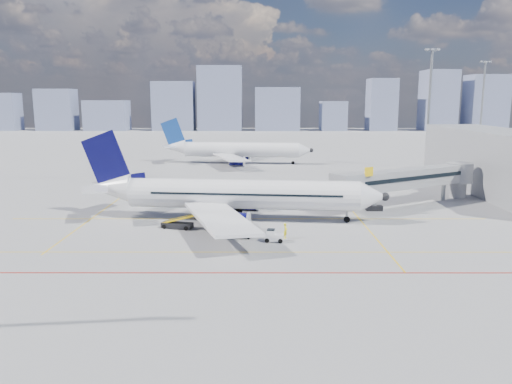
{
  "coord_description": "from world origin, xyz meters",
  "views": [
    {
      "loc": [
        0.97,
        -53.48,
        14.94
      ],
      "look_at": [
        0.91,
        5.1,
        4.0
      ],
      "focal_mm": 35.0,
      "sensor_mm": 36.0,
      "label": 1
    }
  ],
  "objects_px": {
    "baggage_tug": "(273,236)",
    "main_aircraft": "(230,194)",
    "belt_loader": "(178,224)",
    "ramp_worker": "(285,231)",
    "cargo_dolly": "(238,229)",
    "second_aircraft": "(235,150)"
  },
  "relations": [
    {
      "from": "main_aircraft",
      "to": "ramp_worker",
      "type": "bearing_deg",
      "value": -47.34
    },
    {
      "from": "baggage_tug",
      "to": "second_aircraft",
      "type": "bearing_deg",
      "value": 104.22
    },
    {
      "from": "baggage_tug",
      "to": "belt_loader",
      "type": "height_order",
      "value": "belt_loader"
    },
    {
      "from": "main_aircraft",
      "to": "cargo_dolly",
      "type": "height_order",
      "value": "main_aircraft"
    },
    {
      "from": "main_aircraft",
      "to": "second_aircraft",
      "type": "xyz_separation_m",
      "value": [
        -1.71,
        55.57,
        0.0
      ]
    },
    {
      "from": "belt_loader",
      "to": "second_aircraft",
      "type": "bearing_deg",
      "value": 101.43
    },
    {
      "from": "belt_loader",
      "to": "ramp_worker",
      "type": "relative_size",
      "value": 3.12
    },
    {
      "from": "cargo_dolly",
      "to": "baggage_tug",
      "type": "bearing_deg",
      "value": -18.87
    },
    {
      "from": "main_aircraft",
      "to": "baggage_tug",
      "type": "height_order",
      "value": "main_aircraft"
    },
    {
      "from": "baggage_tug",
      "to": "ramp_worker",
      "type": "height_order",
      "value": "ramp_worker"
    },
    {
      "from": "baggage_tug",
      "to": "cargo_dolly",
      "type": "relative_size",
      "value": 0.63
    },
    {
      "from": "main_aircraft",
      "to": "cargo_dolly",
      "type": "bearing_deg",
      "value": -75.7
    },
    {
      "from": "baggage_tug",
      "to": "belt_loader",
      "type": "bearing_deg",
      "value": 161.52
    },
    {
      "from": "cargo_dolly",
      "to": "main_aircraft",
      "type": "bearing_deg",
      "value": 102.51
    },
    {
      "from": "second_aircraft",
      "to": "baggage_tug",
      "type": "xyz_separation_m",
      "value": [
        6.82,
        -65.52,
        -2.58
      ]
    },
    {
      "from": "baggage_tug",
      "to": "main_aircraft",
      "type": "bearing_deg",
      "value": 125.42
    },
    {
      "from": "second_aircraft",
      "to": "cargo_dolly",
      "type": "distance_m",
      "value": 64.01
    },
    {
      "from": "baggage_tug",
      "to": "belt_loader",
      "type": "distance_m",
      "value": 12.28
    },
    {
      "from": "second_aircraft",
      "to": "ramp_worker",
      "type": "bearing_deg",
      "value": -76.93
    },
    {
      "from": "baggage_tug",
      "to": "belt_loader",
      "type": "relative_size",
      "value": 0.39
    },
    {
      "from": "ramp_worker",
      "to": "main_aircraft",
      "type": "bearing_deg",
      "value": 52.21
    },
    {
      "from": "main_aircraft",
      "to": "ramp_worker",
      "type": "relative_size",
      "value": 22.55
    }
  ]
}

